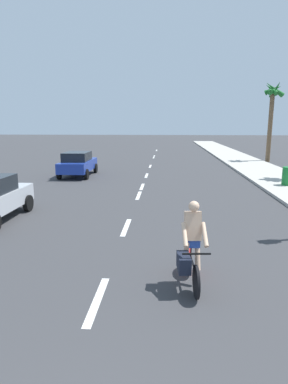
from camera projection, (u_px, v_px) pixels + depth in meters
name	position (u px, v px, depth m)	size (l,w,h in m)	color
ground_plane	(146.00, 177.00, 20.86)	(160.00, 160.00, 0.00)	#38383A
sidewalk_strip	(265.00, 172.00, 22.25)	(3.60, 80.00, 0.14)	#B2ADA3
lane_stripe_1	(97.00, 300.00, 6.27)	(0.16, 1.80, 0.01)	white
lane_stripe_2	(126.00, 227.00, 10.69)	(0.16, 1.80, 0.01)	white
lane_stripe_3	(139.00, 195.00, 15.44)	(0.16, 1.80, 0.01)	white
lane_stripe_4	(142.00, 187.00, 17.58)	(0.16, 1.80, 0.01)	white
lane_stripe_5	(147.00, 176.00, 21.36)	(0.16, 1.80, 0.01)	white
lane_stripe_6	(150.00, 166.00, 26.06)	(0.16, 1.80, 0.01)	white
lane_stripe_7	(154.00, 157.00, 32.89)	(0.16, 1.80, 0.01)	white
lane_stripe_8	(154.00, 156.00, 34.14)	(0.16, 1.80, 0.01)	white
lane_stripe_9	(157.00, 150.00, 41.76)	(0.16, 1.80, 0.01)	white
cyclist	(191.00, 248.00, 6.68)	(0.65, 1.71, 1.82)	black
parked_car_blue	(78.00, 163.00, 21.05)	(1.95, 4.10, 1.57)	#1E389E
palm_tree_distant	(272.00, 103.00, 28.03)	(1.84, 1.83, 7.00)	brown
trash_bin_far	(288.00, 176.00, 17.22)	(0.60, 0.60, 0.96)	#19722D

